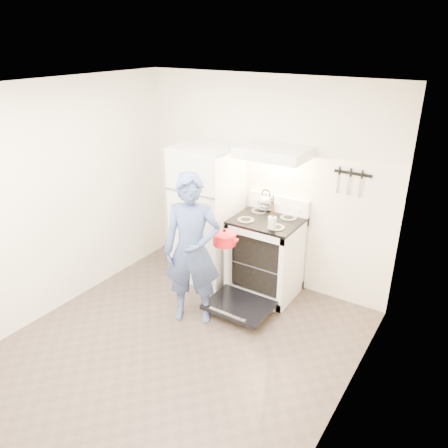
{
  "coord_description": "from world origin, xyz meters",
  "views": [
    {
      "loc": [
        2.29,
        -2.63,
        2.89
      ],
      "look_at": [
        -0.05,
        1.0,
        1.0
      ],
      "focal_mm": 35.0,
      "sensor_mm": 36.0,
      "label": 1
    }
  ],
  "objects_px": {
    "refrigerator": "(208,214)",
    "stove_body": "(266,257)",
    "tea_kettle": "(266,200)",
    "person": "(192,250)",
    "dutch_oven": "(224,239)"
  },
  "relations": [
    {
      "from": "refrigerator",
      "to": "stove_body",
      "type": "bearing_deg",
      "value": 1.77
    },
    {
      "from": "refrigerator",
      "to": "tea_kettle",
      "type": "height_order",
      "value": "refrigerator"
    },
    {
      "from": "tea_kettle",
      "to": "person",
      "type": "xyz_separation_m",
      "value": [
        -0.26,
        -1.12,
        -0.26
      ]
    },
    {
      "from": "stove_body",
      "to": "dutch_oven",
      "type": "bearing_deg",
      "value": -109.24
    },
    {
      "from": "person",
      "to": "dutch_oven",
      "type": "height_order",
      "value": "person"
    },
    {
      "from": "person",
      "to": "refrigerator",
      "type": "bearing_deg",
      "value": 88.67
    },
    {
      "from": "stove_body",
      "to": "tea_kettle",
      "type": "relative_size",
      "value": 3.43
    },
    {
      "from": "refrigerator",
      "to": "person",
      "type": "height_order",
      "value": "refrigerator"
    },
    {
      "from": "dutch_oven",
      "to": "refrigerator",
      "type": "bearing_deg",
      "value": 137.22
    },
    {
      "from": "stove_body",
      "to": "dutch_oven",
      "type": "xyz_separation_m",
      "value": [
        -0.2,
        -0.59,
        0.42
      ]
    },
    {
      "from": "stove_body",
      "to": "dutch_oven",
      "type": "relative_size",
      "value": 2.85
    },
    {
      "from": "dutch_oven",
      "to": "stove_body",
      "type": "bearing_deg",
      "value": 70.76
    },
    {
      "from": "refrigerator",
      "to": "person",
      "type": "distance_m",
      "value": 0.96
    },
    {
      "from": "tea_kettle",
      "to": "dutch_oven",
      "type": "xyz_separation_m",
      "value": [
        -0.06,
        -0.81,
        -0.2
      ]
    },
    {
      "from": "refrigerator",
      "to": "dutch_oven",
      "type": "relative_size",
      "value": 5.27
    }
  ]
}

